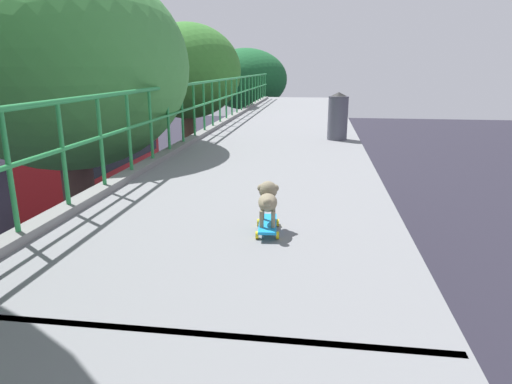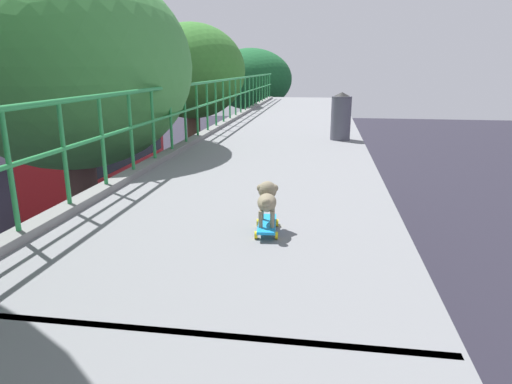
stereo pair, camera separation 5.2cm
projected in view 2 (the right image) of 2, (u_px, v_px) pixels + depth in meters
name	position (u px, v px, depth m)	size (l,w,h in m)	color
overpass_deck	(193.00, 302.00, 3.24)	(3.30, 37.95, 0.47)	slate
car_yellow_cab_fifth	(70.00, 269.00, 13.92)	(1.80, 4.13, 1.55)	gold
city_bus	(105.00, 165.00, 23.16)	(2.76, 10.30, 3.21)	#AE1B1F
roadside_tree_mid	(70.00, 73.00, 7.78)	(4.20, 4.20, 8.46)	#503732
roadside_tree_far	(192.00, 74.00, 16.31)	(3.87, 3.87, 8.23)	#50392B
roadside_tree_farthest	(251.00, 80.00, 26.58)	(4.86, 4.86, 7.76)	brown
toy_skateboard	(267.00, 225.00, 3.93)	(0.23, 0.50, 0.09)	#1891DB
small_dog	(267.00, 198.00, 3.90)	(0.20, 0.42, 0.34)	#80745B
litter_bin	(341.00, 116.00, 8.82)	(0.39, 0.39, 0.92)	#4D4C5B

